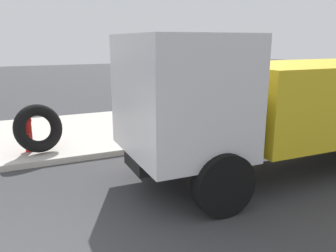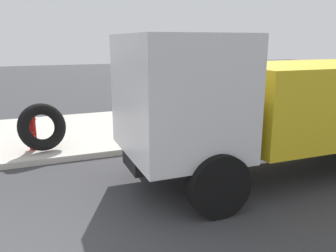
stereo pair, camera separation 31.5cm
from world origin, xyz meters
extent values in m
cube|color=#BCB7AD|center=(0.00, 6.50, 0.07)|extent=(36.00, 5.00, 0.15)
cylinder|color=red|center=(0.74, 4.90, 0.52)|extent=(0.19, 0.19, 0.74)
sphere|color=red|center=(0.74, 4.90, 0.95)|extent=(0.22, 0.22, 0.22)
cylinder|color=red|center=(0.74, 4.72, 0.61)|extent=(0.09, 0.15, 0.09)
cylinder|color=red|center=(0.74, 5.07, 0.61)|extent=(0.09, 0.15, 0.09)
cylinder|color=red|center=(0.74, 4.72, 0.52)|extent=(0.10, 0.15, 0.10)
torus|color=black|center=(0.98, 4.70, 0.77)|extent=(1.34, 0.95, 1.24)
cylinder|color=gray|center=(3.98, 4.56, 1.34)|extent=(0.06, 0.06, 2.37)
cylinder|color=red|center=(3.98, 4.52, 2.14)|extent=(0.76, 0.02, 0.76)
cube|color=gold|center=(6.92, 1.47, 1.60)|extent=(4.85, 2.59, 1.60)
cube|color=silver|center=(3.32, 1.54, 1.90)|extent=(2.05, 2.54, 2.20)
cube|color=black|center=(5.82, 1.49, 0.67)|extent=(7.02, 1.03, 0.24)
cylinder|color=black|center=(3.50, 0.28, 0.55)|extent=(1.11, 0.32, 1.10)
cylinder|color=black|center=(3.55, 2.78, 0.55)|extent=(1.11, 0.32, 1.10)
cylinder|color=black|center=(8.15, 2.70, 0.55)|extent=(1.11, 0.32, 1.10)
camera|label=1|loc=(0.41, -4.18, 2.88)|focal=36.95mm
camera|label=2|loc=(0.70, -4.31, 2.88)|focal=36.95mm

